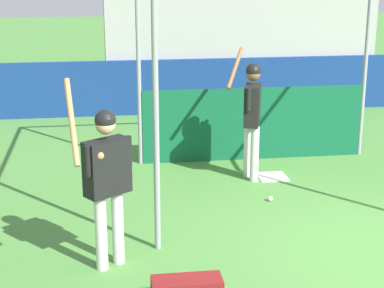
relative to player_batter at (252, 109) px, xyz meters
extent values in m
plane|color=#477F38|center=(0.85, -2.77, -1.09)|extent=(60.00, 60.00, 0.00)
cube|color=navy|center=(0.85, 4.35, -0.51)|extent=(24.00, 0.12, 1.18)
cube|color=#9E9E99|center=(0.85, 6.41, 0.52)|extent=(5.95, 4.00, 3.23)
cube|color=navy|center=(-1.35, 4.81, 0.13)|extent=(0.45, 0.40, 0.10)
cube|color=navy|center=(-1.35, 4.99, 0.36)|extent=(0.45, 0.06, 0.40)
cube|color=navy|center=(-0.80, 4.81, 0.13)|extent=(0.45, 0.40, 0.10)
cube|color=navy|center=(-0.80, 4.99, 0.36)|extent=(0.45, 0.06, 0.40)
cube|color=navy|center=(-0.25, 4.81, 0.13)|extent=(0.45, 0.40, 0.10)
cube|color=navy|center=(-0.25, 4.99, 0.36)|extent=(0.45, 0.06, 0.40)
cube|color=navy|center=(0.30, 4.81, 0.13)|extent=(0.45, 0.40, 0.10)
cube|color=navy|center=(0.30, 4.99, 0.36)|extent=(0.45, 0.06, 0.40)
cube|color=navy|center=(0.85, 4.81, 0.13)|extent=(0.45, 0.40, 0.10)
cube|color=navy|center=(0.85, 4.99, 0.36)|extent=(0.45, 0.06, 0.40)
cube|color=navy|center=(1.40, 4.81, 0.13)|extent=(0.45, 0.40, 0.10)
cube|color=navy|center=(1.40, 4.99, 0.36)|extent=(0.45, 0.06, 0.40)
cube|color=navy|center=(1.95, 4.81, 0.13)|extent=(0.45, 0.40, 0.10)
cube|color=navy|center=(1.95, 4.99, 0.36)|extent=(0.45, 0.06, 0.40)
cube|color=navy|center=(2.50, 4.81, 0.13)|extent=(0.45, 0.40, 0.10)
cube|color=navy|center=(2.50, 4.99, 0.36)|extent=(0.45, 0.06, 0.40)
cube|color=navy|center=(3.05, 4.81, 0.13)|extent=(0.45, 0.40, 0.10)
cube|color=navy|center=(3.05, 4.99, 0.36)|extent=(0.45, 0.06, 0.40)
cube|color=navy|center=(-1.35, 5.61, 0.53)|extent=(0.45, 0.40, 0.10)
cube|color=navy|center=(-1.35, 5.79, 0.76)|extent=(0.45, 0.06, 0.40)
cube|color=navy|center=(-0.80, 5.61, 0.53)|extent=(0.45, 0.40, 0.10)
cube|color=navy|center=(-0.80, 5.79, 0.76)|extent=(0.45, 0.06, 0.40)
cube|color=navy|center=(-0.25, 5.61, 0.53)|extent=(0.45, 0.40, 0.10)
cube|color=navy|center=(-0.25, 5.79, 0.76)|extent=(0.45, 0.06, 0.40)
cube|color=navy|center=(0.30, 5.61, 0.53)|extent=(0.45, 0.40, 0.10)
cube|color=navy|center=(0.30, 5.79, 0.76)|extent=(0.45, 0.06, 0.40)
cube|color=navy|center=(0.85, 5.61, 0.53)|extent=(0.45, 0.40, 0.10)
cube|color=navy|center=(0.85, 5.79, 0.76)|extent=(0.45, 0.06, 0.40)
cube|color=navy|center=(1.40, 5.61, 0.53)|extent=(0.45, 0.40, 0.10)
cube|color=navy|center=(1.40, 5.79, 0.76)|extent=(0.45, 0.06, 0.40)
cube|color=navy|center=(1.95, 5.61, 0.53)|extent=(0.45, 0.40, 0.10)
cube|color=navy|center=(1.95, 5.79, 0.76)|extent=(0.45, 0.06, 0.40)
cube|color=navy|center=(2.50, 5.61, 0.53)|extent=(0.45, 0.40, 0.10)
cube|color=navy|center=(2.50, 5.79, 0.76)|extent=(0.45, 0.06, 0.40)
cube|color=navy|center=(3.05, 5.61, 0.53)|extent=(0.45, 0.40, 0.10)
cube|color=navy|center=(3.05, 5.79, 0.76)|extent=(0.45, 0.06, 0.40)
cube|color=navy|center=(-1.35, 6.41, 0.93)|extent=(0.45, 0.40, 0.10)
cube|color=navy|center=(-1.35, 6.59, 1.16)|extent=(0.45, 0.06, 0.40)
cube|color=navy|center=(-0.80, 6.41, 0.93)|extent=(0.45, 0.40, 0.10)
cube|color=navy|center=(-0.80, 6.59, 1.16)|extent=(0.45, 0.06, 0.40)
cube|color=navy|center=(-0.25, 6.41, 0.93)|extent=(0.45, 0.40, 0.10)
cube|color=navy|center=(-0.25, 6.59, 1.16)|extent=(0.45, 0.06, 0.40)
cube|color=navy|center=(0.30, 6.41, 0.93)|extent=(0.45, 0.40, 0.10)
cube|color=navy|center=(0.30, 6.59, 1.16)|extent=(0.45, 0.06, 0.40)
cube|color=navy|center=(0.85, 6.41, 0.93)|extent=(0.45, 0.40, 0.10)
cube|color=navy|center=(0.85, 6.59, 1.16)|extent=(0.45, 0.06, 0.40)
cube|color=navy|center=(1.40, 6.41, 0.93)|extent=(0.45, 0.40, 0.10)
cube|color=navy|center=(1.40, 6.59, 1.16)|extent=(0.45, 0.06, 0.40)
cube|color=navy|center=(1.95, 6.41, 0.93)|extent=(0.45, 0.40, 0.10)
cube|color=navy|center=(2.50, 6.41, 0.93)|extent=(0.45, 0.40, 0.10)
cube|color=navy|center=(3.05, 6.41, 0.93)|extent=(0.45, 0.40, 0.10)
cylinder|color=gray|center=(-1.63, -2.26, 0.40)|extent=(0.07, 0.07, 2.98)
cylinder|color=gray|center=(-1.63, 0.97, 0.40)|extent=(0.07, 0.07, 2.98)
cylinder|color=gray|center=(2.15, 0.97, 0.40)|extent=(0.07, 0.07, 2.98)
cube|color=#0F5133|center=(0.26, 0.95, -0.48)|extent=(3.71, 0.03, 1.23)
cube|color=white|center=(0.36, -0.01, -1.09)|extent=(0.44, 0.44, 0.02)
cylinder|color=silver|center=(0.03, -0.13, -0.66)|extent=(0.16, 0.16, 0.86)
cylinder|color=silver|center=(-0.02, 0.11, -0.66)|extent=(0.16, 0.16, 0.86)
cube|color=black|center=(0.01, -0.01, 0.07)|extent=(0.35, 0.52, 0.61)
sphere|color=brown|center=(0.01, -0.01, 0.54)|extent=(0.21, 0.21, 0.21)
sphere|color=black|center=(0.01, -0.01, 0.59)|extent=(0.23, 0.23, 0.23)
cylinder|color=black|center=(-0.11, -0.24, 0.21)|extent=(0.09, 0.09, 0.33)
cylinder|color=black|center=(0.04, 0.24, 0.21)|extent=(0.09, 0.09, 0.33)
cylinder|color=brown|center=(-0.20, 0.34, 0.57)|extent=(0.40, 0.69, 0.55)
sphere|color=brown|center=(0.12, 0.18, 0.32)|extent=(0.08, 0.08, 0.08)
cylinder|color=silver|center=(-2.10, -2.57, -0.67)|extent=(0.18, 0.18, 0.86)
cylinder|color=silver|center=(-2.28, -2.69, -0.67)|extent=(0.18, 0.18, 0.86)
cube|color=black|center=(-2.19, -2.63, 0.06)|extent=(0.54, 0.46, 0.61)
sphere|color=tan|center=(-2.19, -2.63, 0.53)|extent=(0.21, 0.21, 0.21)
sphere|color=black|center=(-2.19, -2.63, 0.58)|extent=(0.22, 0.22, 0.22)
cylinder|color=black|center=(-1.95, -2.51, 0.20)|extent=(0.10, 0.10, 0.33)
cylinder|color=black|center=(-2.38, -2.81, 0.20)|extent=(0.10, 0.10, 0.33)
cylinder|color=#AD7F4C|center=(-2.52, -2.84, 0.63)|extent=(0.16, 0.59, 0.80)
sphere|color=#AD7F4C|center=(-2.26, -2.80, 0.25)|extent=(0.08, 0.08, 0.08)
sphere|color=white|center=(0.07, -0.99, -1.06)|extent=(0.07, 0.07, 0.07)
camera|label=1|loc=(-2.19, -9.16, 2.25)|focal=60.00mm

